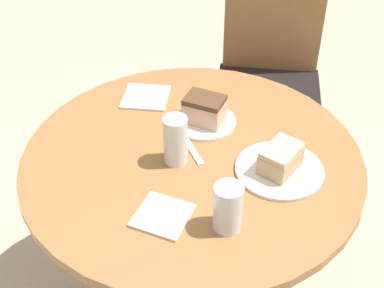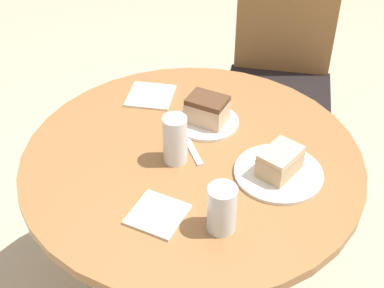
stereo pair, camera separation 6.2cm
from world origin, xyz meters
TOP-DOWN VIEW (x-y plane):
  - table at (0.00, 0.00)m, footprint 0.97×0.97m
  - chair at (0.06, 0.87)m, footprint 0.51×0.50m
  - plate_near at (-0.01, 0.16)m, footprint 0.19×0.19m
  - plate_far at (0.25, 0.01)m, footprint 0.24×0.24m
  - cake_slice_near at (-0.01, 0.16)m, footprint 0.12×0.10m
  - cake_slice_far at (0.25, 0.01)m, footprint 0.12×0.14m
  - glass_lemonade at (0.17, -0.23)m, footprint 0.07×0.07m
  - glass_water at (-0.04, -0.04)m, footprint 0.07×0.07m
  - napkin_stack at (-0.23, 0.23)m, footprint 0.17×0.17m
  - fork at (-0.02, 0.03)m, footprint 0.13×0.15m
  - napkin_side at (0.01, -0.25)m, footprint 0.14×0.14m

SIDE VIEW (x-z plane):
  - chair at x=0.06m, z-range 0.01..1.02m
  - table at x=0.00m, z-range 0.19..0.92m
  - fork at x=-0.02m, z-range 0.72..0.73m
  - napkin_stack at x=-0.23m, z-range 0.72..0.73m
  - napkin_side at x=0.01m, z-range 0.72..0.73m
  - plate_near at x=-0.01m, z-range 0.72..0.73m
  - plate_far at x=0.25m, z-range 0.72..0.73m
  - cake_slice_far at x=0.25m, z-range 0.73..0.81m
  - cake_slice_near at x=-0.01m, z-range 0.73..0.82m
  - glass_lemonade at x=0.17m, z-range 0.72..0.85m
  - glass_water at x=-0.04m, z-range 0.72..0.86m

